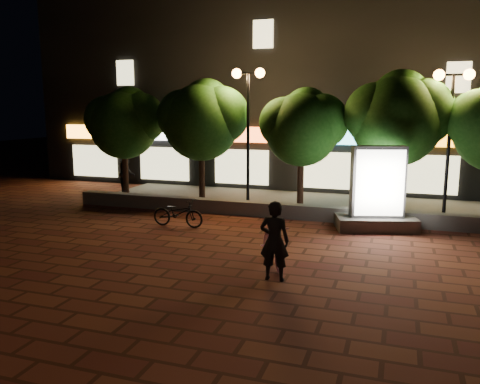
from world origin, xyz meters
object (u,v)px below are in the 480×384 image
at_px(tree_far_left, 125,121).
at_px(tree_mid, 303,124).
at_px(rider, 274,241).
at_px(street_lamp_right, 452,106).
at_px(scooter_pink, 273,244).
at_px(street_lamp_left, 248,102).
at_px(pedestrian, 127,173).
at_px(scooter_parked, 178,213).
at_px(tree_right, 398,115).
at_px(ad_kiosk, 377,196).
at_px(tree_left, 203,117).

distance_m(tree_far_left, tree_mid, 7.50).
bearing_deg(rider, street_lamp_right, -121.88).
bearing_deg(tree_far_left, scooter_pink, -39.42).
relative_size(street_lamp_left, pedestrian, 2.81).
relative_size(tree_far_left, scooter_parked, 2.66).
height_order(tree_right, street_lamp_left, street_lamp_left).
distance_m(street_lamp_left, rider, 8.47).
bearing_deg(pedestrian, tree_right, -120.94).
bearing_deg(scooter_parked, scooter_pink, -126.54).
bearing_deg(ad_kiosk, pedestrian, 165.37).
xyz_separation_m(tree_mid, scooter_pink, (0.62, -6.67, -2.66)).
distance_m(tree_left, street_lamp_left, 2.05).
distance_m(tree_right, scooter_parked, 8.25).
bearing_deg(tree_right, tree_far_left, -180.00).
xyz_separation_m(street_lamp_left, scooter_parked, (-1.26, -3.55, -3.57)).
bearing_deg(street_lamp_left, rider, -68.16).
bearing_deg(rider, pedestrian, -45.89).
bearing_deg(scooter_pink, ad_kiosk, 34.78).
height_order(tree_far_left, street_lamp_right, street_lamp_right).
relative_size(tree_far_left, street_lamp_right, 0.93).
xyz_separation_m(street_lamp_left, scooter_pink, (2.67, -6.41, -3.47)).
height_order(tree_far_left, ad_kiosk, tree_far_left).
relative_size(tree_right, street_lamp_right, 1.02).
height_order(street_lamp_left, rider, street_lamp_left).
bearing_deg(street_lamp_left, street_lamp_right, 0.00).
relative_size(tree_far_left, tree_mid, 1.03).
bearing_deg(scooter_parked, tree_far_left, 47.14).
height_order(tree_left, tree_right, tree_right).
bearing_deg(tree_left, street_lamp_right, -1.68).
distance_m(street_lamp_right, rider, 8.88).
bearing_deg(tree_far_left, pedestrian, 123.20).
xyz_separation_m(scooter_pink, scooter_parked, (-3.93, 2.86, -0.10)).
relative_size(tree_right, scooter_pink, 2.72).
height_order(tree_right, scooter_parked, tree_right).
height_order(scooter_pink, scooter_parked, scooter_pink).
bearing_deg(street_lamp_right, scooter_pink, -124.07).
height_order(tree_mid, street_lamp_right, street_lamp_right).
relative_size(street_lamp_right, scooter_pink, 2.67).
bearing_deg(tree_left, ad_kiosk, -17.28).
xyz_separation_m(tree_right, ad_kiosk, (-0.50, -2.12, -2.49)).
bearing_deg(pedestrian, tree_mid, -122.39).
distance_m(tree_mid, scooter_parked, 5.76).
xyz_separation_m(street_lamp_right, scooter_pink, (-4.33, -6.41, -3.33)).
xyz_separation_m(rider, pedestrian, (-8.83, 8.27, 0.09)).
relative_size(tree_left, pedestrian, 2.65).
relative_size(rider, pedestrian, 0.99).
height_order(street_lamp_right, ad_kiosk, street_lamp_right).
bearing_deg(street_lamp_left, ad_kiosk, -20.88).
bearing_deg(scooter_parked, street_lamp_right, -67.26).
distance_m(tree_far_left, street_lamp_left, 5.50).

